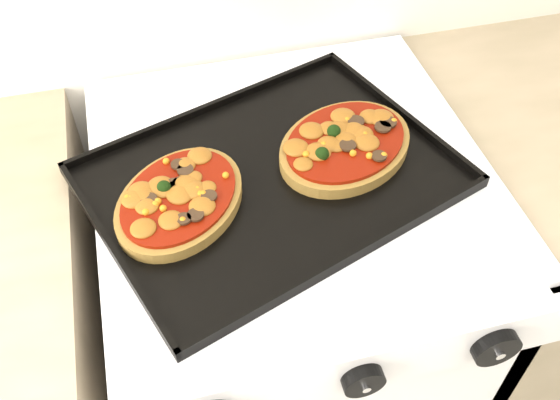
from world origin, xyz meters
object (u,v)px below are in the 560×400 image
object	(u,v)px
baking_tray	(271,175)
pizza_left	(179,199)
stove	(290,324)
pizza_right	(345,144)

from	to	relation	value
baking_tray	pizza_left	bearing A→B (deg)	171.32
stove	baking_tray	distance (m)	0.47
stove	pizza_right	xyz separation A→B (m)	(0.08, 0.00, 0.48)
pizza_left	pizza_right	world-z (taller)	pizza_right
stove	pizza_right	world-z (taller)	pizza_right
stove	baking_tray	xyz separation A→B (m)	(-0.04, -0.02, 0.47)
stove	pizza_left	distance (m)	0.51
stove	pizza_right	distance (m)	0.49
stove	pizza_right	bearing A→B (deg)	1.00
pizza_left	stove	bearing A→B (deg)	14.80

